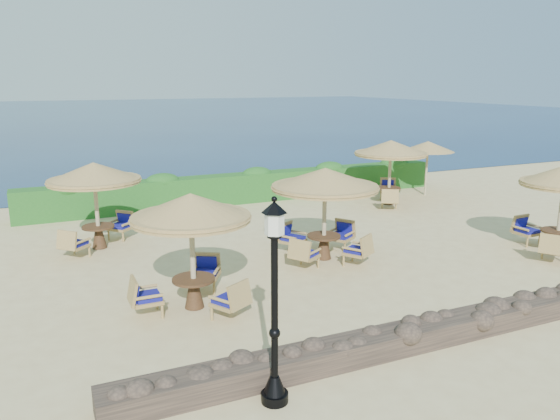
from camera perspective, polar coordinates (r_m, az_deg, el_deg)
The scene contains 10 objects.
ground at distance 16.83m, azimuth 5.17°, elevation -4.01°, with size 120.00×120.00×0.00m, color #D6C287.
sea at distance 84.49m, azimuth -19.00°, elevation 9.37°, with size 160.00×160.00×0.00m, color #0A1E45.
hedge at distance 23.03m, azimuth -3.57°, elevation 2.35°, with size 18.00×0.90×1.20m, color #194F19.
stone_wall at distance 12.10m, azimuth 19.93°, elevation -10.89°, with size 15.00×0.65×0.44m, color #4F3E31.
lamp_post at distance 8.56m, azimuth -0.57°, elevation -10.62°, with size 0.44×0.44×3.31m.
extra_parasol at distance 24.96m, azimuth 15.20°, elevation 6.42°, with size 2.30×2.30×2.41m.
cafe_set_0 at distance 12.12m, azimuth -9.23°, elevation -1.85°, with size 2.73×2.77×2.65m.
cafe_set_1 at distance 15.39m, azimuth 4.70°, elevation 1.59°, with size 3.06×3.06×2.65m.
cafe_set_3 at distance 17.23m, azimuth -18.79°, elevation 2.60°, with size 2.77×2.77×2.65m.
cafe_set_4 at distance 22.70m, azimuth 11.47°, elevation 5.62°, with size 2.96×2.96×2.65m.
Camera 1 is at (-7.92, -13.96, 5.06)m, focal length 35.00 mm.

